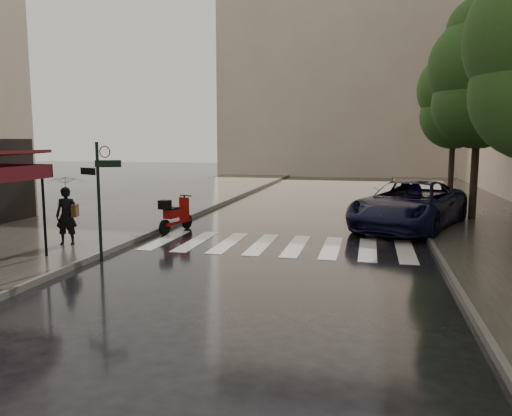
% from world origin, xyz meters
% --- Properties ---
extents(ground, '(120.00, 120.00, 0.00)m').
position_xyz_m(ground, '(0.00, 0.00, 0.00)').
color(ground, black).
rests_on(ground, ground).
extents(sidewalk_near, '(6.00, 60.00, 0.12)m').
position_xyz_m(sidewalk_near, '(-4.50, 12.00, 0.06)').
color(sidewalk_near, '#38332D').
rests_on(sidewalk_near, ground).
extents(sidewalk_far, '(5.50, 60.00, 0.12)m').
position_xyz_m(sidewalk_far, '(10.25, 12.00, 0.06)').
color(sidewalk_far, '#38332D').
rests_on(sidewalk_far, ground).
extents(curb_near, '(0.12, 60.00, 0.16)m').
position_xyz_m(curb_near, '(-1.45, 12.00, 0.07)').
color(curb_near, '#595651').
rests_on(curb_near, ground).
extents(curb_far, '(0.12, 60.00, 0.16)m').
position_xyz_m(curb_far, '(7.45, 12.00, 0.07)').
color(curb_far, '#595651').
rests_on(curb_far, ground).
extents(crosswalk, '(7.85, 3.20, 0.01)m').
position_xyz_m(crosswalk, '(2.98, 6.00, 0.01)').
color(crosswalk, silver).
rests_on(crosswalk, ground).
extents(signpost, '(1.17, 0.29, 3.10)m').
position_xyz_m(signpost, '(-1.19, 3.00, 1.83)').
color(signpost, black).
rests_on(signpost, ground).
extents(backdrop_building, '(22.00, 6.00, 20.00)m').
position_xyz_m(backdrop_building, '(3.00, 38.00, 10.00)').
color(backdrop_building, tan).
rests_on(backdrop_building, ground).
extents(tree_mid, '(3.80, 3.80, 8.34)m').
position_xyz_m(tree_mid, '(9.50, 12.00, 5.59)').
color(tree_mid, black).
rests_on(tree_mid, sidewalk_far).
extents(tree_far, '(3.80, 3.80, 8.16)m').
position_xyz_m(tree_far, '(9.70, 19.00, 5.46)').
color(tree_far, black).
rests_on(tree_far, sidewalk_far).
extents(pedestrian_with_umbrella, '(1.22, 1.24, 2.47)m').
position_xyz_m(pedestrian_with_umbrella, '(-2.96, 4.19, 1.76)').
color(pedestrian_with_umbrella, black).
rests_on(pedestrian_with_umbrella, sidewalk_near).
extents(scooter, '(0.72, 1.82, 1.21)m').
position_xyz_m(scooter, '(-0.92, 7.41, 0.56)').
color(scooter, black).
rests_on(scooter, ground).
extents(parked_car, '(4.92, 6.82, 1.72)m').
position_xyz_m(parked_car, '(7.00, 9.86, 0.86)').
color(parked_car, black).
rests_on(parked_car, ground).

